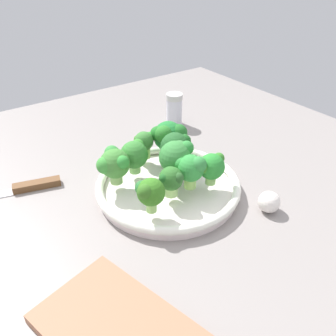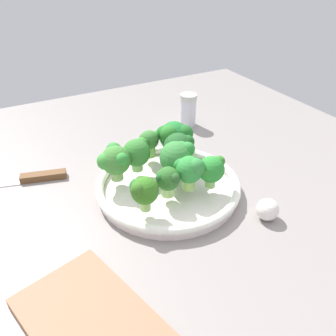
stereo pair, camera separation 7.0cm
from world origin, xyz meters
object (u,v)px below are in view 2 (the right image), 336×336
broccoli_floret_9 (115,160)px  pepper_shaker (188,110)px  broccoli_floret_5 (149,141)px  cutting_board (101,335)px  broccoli_floret_4 (138,152)px  knife (21,180)px  broccoli_floret_7 (177,157)px  broccoli_floret_2 (211,170)px  garlic_bulb (267,209)px  broccoli_floret_8 (179,148)px  broccoli_floret_0 (189,169)px  bowl (168,186)px  broccoli_floret_3 (143,190)px  broccoli_floret_6 (168,180)px  broccoli_floret_1 (174,136)px

broccoli_floret_9 → pepper_shaker: broccoli_floret_9 is taller
broccoli_floret_5 → cutting_board: size_ratio=0.23×
broccoli_floret_4 → broccoli_floret_5: (3.84, -4.40, -0.38)cm
knife → broccoli_floret_7: bearing=-123.1°
broccoli_floret_2 → garlic_bulb: size_ratio=1.55×
broccoli_floret_5 → broccoli_floret_9: (-5.22, 10.13, 0.79)cm
cutting_board → pepper_shaker: (49.74, -43.08, 3.77)cm
broccoli_floret_8 → pepper_shaker: broccoli_floret_8 is taller
broccoli_floret_8 → broccoli_floret_4: bearing=66.4°
broccoli_floret_5 → broccoli_floret_8: bearing=-155.3°
broccoli_floret_2 → cutting_board: size_ratio=0.25×
broccoli_floret_7 → cutting_board: broccoli_floret_7 is taller
broccoli_floret_0 → pepper_shaker: bearing=-31.0°
broccoli_floret_5 → cutting_board: broccoli_floret_5 is taller
pepper_shaker → garlic_bulb: bearing=169.3°
bowl → broccoli_floret_3: size_ratio=4.42×
broccoli_floret_6 → broccoli_floret_3: bearing=105.9°
broccoli_floret_0 → broccoli_floret_1: size_ratio=0.96×
broccoli_floret_3 → broccoli_floret_4: 13.70cm
broccoli_floret_8 → knife: 34.82cm
broccoli_floret_4 → bowl: bearing=-154.6°
broccoli_floret_6 → garlic_bulb: (-11.64, -14.64, -4.36)cm
broccoli_floret_4 → broccoli_floret_8: size_ratio=0.90×
broccoli_floret_8 → cutting_board: size_ratio=0.29×
broccoli_floret_1 → knife: 34.65cm
broccoli_floret_1 → broccoli_floret_9: (-3.66, 15.49, 0.10)cm
knife → pepper_shaker: 47.11cm
broccoli_floret_8 → garlic_bulb: bearing=-157.9°
broccoli_floret_6 → garlic_bulb: broccoli_floret_6 is taller
broccoli_floret_3 → broccoli_floret_8: 15.71cm
broccoli_floret_3 → broccoli_floret_1: bearing=-44.1°
broccoli_floret_5 → broccoli_floret_0: bearing=-175.8°
broccoli_floret_2 → broccoli_floret_3: size_ratio=0.98×
broccoli_floret_7 → cutting_board: bearing=134.1°
broccoli_floret_6 → cutting_board: (-19.83, 20.56, -5.66)cm
broccoli_floret_1 → garlic_bulb: bearing=-166.9°
bowl → cutting_board: (-24.08, 22.85, -0.74)cm
broccoli_floret_0 → pepper_shaker: 35.08cm
broccoli_floret_0 → broccoli_floret_2: 4.37cm
broccoli_floret_8 → bowl: bearing=128.3°
broccoli_floret_0 → broccoli_floret_4: size_ratio=1.03×
broccoli_floret_0 → broccoli_floret_5: size_ratio=1.17×
broccoli_floret_0 → broccoli_floret_2: bearing=-107.8°
broccoli_floret_2 → broccoli_floret_5: broccoli_floret_2 is taller
broccoli_floret_3 → broccoli_floret_6: 6.10cm
knife → cutting_board: (-42.60, -3.31, 0.25)cm
broccoli_floret_0 → cutting_board: broccoli_floret_0 is taller
broccoli_floret_3 → broccoli_floret_6: size_ratio=1.12×
broccoli_floret_2 → pepper_shaker: bearing=-23.9°
broccoli_floret_7 → broccoli_floret_8: bearing=-34.4°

